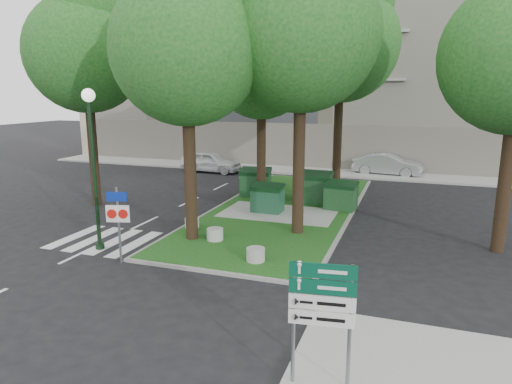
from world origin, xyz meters
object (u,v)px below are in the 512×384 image
at_px(tree_street_left, 87,42).
at_px(directional_sign, 322,305).
at_px(tree_median_mid, 264,58).
at_px(car_white, 211,162).
at_px(dumpster_c, 314,188).
at_px(street_lamp, 93,151).
at_px(bollard_mid, 215,234).
at_px(tree_median_near_left, 189,34).
at_px(traffic_sign_pole, 118,215).
at_px(dumpster_a, 256,182).
at_px(tree_median_far, 344,32).
at_px(dumpster_d, 341,196).
at_px(dumpster_b, 267,198).
at_px(tree_median_near_right, 305,17).
at_px(bollard_right, 256,254).
at_px(litter_bin, 339,186).
at_px(car_silver, 388,164).
at_px(bollard_left, 192,223).

height_order(tree_street_left, directional_sign, tree_street_left).
bearing_deg(tree_median_mid, car_white, 130.41).
distance_m(tree_median_mid, dumpster_c, 6.61).
distance_m(street_lamp, directional_sign, 10.40).
relative_size(dumpster_c, bollard_mid, 2.82).
relative_size(tree_median_near_left, directional_sign, 4.42).
distance_m(tree_median_near_left, traffic_sign_pole, 6.48).
xyz_separation_m(dumpster_a, traffic_sign_pole, (-1.02, -10.23, 0.80)).
distance_m(tree_median_far, directional_sign, 17.98).
xyz_separation_m(dumpster_a, dumpster_d, (4.64, -1.41, -0.06)).
relative_size(tree_median_far, directional_sign, 5.01).
height_order(dumpster_c, bollard_mid, dumpster_c).
bearing_deg(dumpster_b, tree_median_near_right, -47.73).
bearing_deg(tree_street_left, street_lamp, -51.92).
bearing_deg(bollard_right, directional_sign, -60.03).
distance_m(dumpster_c, bollard_mid, 7.22).
bearing_deg(litter_bin, tree_median_near_right, -92.37).
distance_m(bollard_right, directional_sign, 6.56).
relative_size(bollard_right, directional_sign, 0.25).
relative_size(tree_median_mid, dumpster_a, 5.88).
xyz_separation_m(dumpster_a, litter_bin, (4.04, 1.98, -0.32)).
bearing_deg(tree_median_far, car_silver, 73.05).
relative_size(tree_median_mid, dumpster_b, 7.09).
bearing_deg(bollard_right, dumpster_b, 104.43).
relative_size(dumpster_a, car_white, 0.40).
bearing_deg(street_lamp, bollard_mid, 28.66).
distance_m(tree_median_mid, tree_street_left, 8.11).
height_order(tree_median_near_right, dumpster_a, tree_median_near_right).
xyz_separation_m(dumpster_d, car_white, (-10.12, 7.77, -0.04)).
xyz_separation_m(tree_median_far, dumpster_a, (-3.93, -2.07, -7.51)).
relative_size(litter_bin, traffic_sign_pole, 0.30).
distance_m(bollard_left, bollard_mid, 1.84).
relative_size(bollard_mid, street_lamp, 0.11).
height_order(tree_street_left, dumpster_d, tree_street_left).
distance_m(bollard_right, traffic_sign_pole, 4.54).
relative_size(dumpster_a, car_silver, 0.38).
xyz_separation_m(tree_street_left, car_silver, (12.85, 13.04, -6.92)).
distance_m(dumpster_b, car_white, 11.69).
height_order(tree_median_near_right, bollard_left, tree_median_near_right).
height_order(tree_median_near_left, dumpster_b, tree_median_near_left).
bearing_deg(tree_median_far, tree_median_near_right, -91.53).
xyz_separation_m(bollard_left, directional_sign, (6.80, -8.14, 1.38)).
distance_m(tree_street_left, traffic_sign_pole, 10.45).
bearing_deg(bollard_mid, traffic_sign_pole, -125.90).
relative_size(tree_median_mid, bollard_mid, 16.60).
height_order(tree_median_near_left, car_silver, tree_median_near_left).
bearing_deg(tree_median_near_right, street_lamp, -147.96).
bearing_deg(traffic_sign_pole, dumpster_b, 53.25).
xyz_separation_m(tree_median_near_left, traffic_sign_pole, (-1.25, -2.80, -5.71)).
height_order(tree_median_near_left, tree_street_left, tree_street_left).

